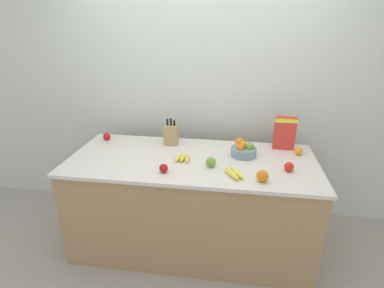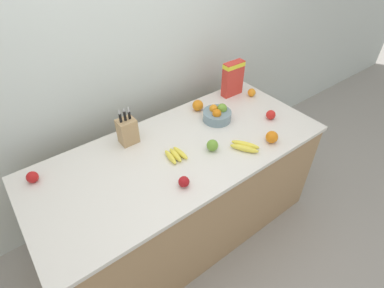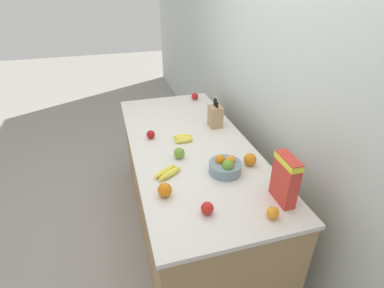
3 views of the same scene
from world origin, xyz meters
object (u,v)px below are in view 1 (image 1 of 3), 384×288
object	(u,v)px
apple_rear	(211,162)
orange_mid_right	(240,142)
orange_front_left	(299,151)
fruit_bowl	(244,151)
knife_block	(171,135)
apple_by_knife_block	(107,137)
apple_rightmost	(164,168)
cereal_box	(285,132)
apple_near_bananas	(289,167)
banana_bunch_left	(183,158)
orange_near_bowl	(262,176)
banana_bunch_right	(234,173)

from	to	relation	value
apple_rear	orange_mid_right	xyz separation A→B (m)	(0.23, 0.45, 0.00)
orange_front_left	fruit_bowl	bearing A→B (deg)	-169.22
knife_block	apple_by_knife_block	distance (m)	0.65
knife_block	apple_rightmost	distance (m)	0.58
cereal_box	apple_near_bananas	world-z (taller)	cereal_box
banana_bunch_left	orange_near_bowl	size ratio (longest dim) A/B	1.83
apple_rightmost	orange_near_bowl	bearing A→B (deg)	-2.79
orange_near_bowl	orange_mid_right	world-z (taller)	orange_mid_right
orange_near_bowl	knife_block	bearing A→B (deg)	142.68
orange_front_left	banana_bunch_left	bearing A→B (deg)	-165.57
banana_bunch_right	apple_rear	xyz separation A→B (m)	(-0.18, 0.13, 0.02)
fruit_bowl	orange_front_left	distance (m)	0.48
banana_bunch_left	apple_by_knife_block	xyz separation A→B (m)	(-0.81, 0.34, 0.02)
banana_bunch_right	orange_near_bowl	size ratio (longest dim) A/B	2.47
fruit_bowl	knife_block	bearing A→B (deg)	165.74
orange_front_left	apple_rear	bearing A→B (deg)	-154.95
apple_by_knife_block	orange_front_left	xyz separation A→B (m)	(1.79, -0.09, -0.00)
apple_rear	apple_by_knife_block	xyz separation A→B (m)	(-1.05, 0.43, -0.00)
apple_by_knife_block	apple_near_bananas	xyz separation A→B (m)	(1.65, -0.42, 0.00)
orange_mid_right	apple_near_bananas	bearing A→B (deg)	-49.40
orange_front_left	orange_near_bowl	xyz separation A→B (m)	(-0.34, -0.53, 0.01)
banana_bunch_right	apple_rightmost	bearing A→B (deg)	-177.51
knife_block	banana_bunch_left	world-z (taller)	knife_block
knife_block	fruit_bowl	distance (m)	0.70
apple_rear	apple_rightmost	bearing A→B (deg)	-156.77
cereal_box	banana_bunch_left	world-z (taller)	cereal_box
apple_rear	orange_mid_right	distance (m)	0.50
cereal_box	orange_mid_right	size ratio (longest dim) A/B	3.35
cereal_box	banana_bunch_left	size ratio (longest dim) A/B	1.87
apple_near_bananas	cereal_box	bearing A→B (deg)	88.21
banana_bunch_right	apple_near_bananas	xyz separation A→B (m)	(0.42, 0.14, 0.02)
knife_block	orange_near_bowl	world-z (taller)	knife_block
banana_bunch_left	apple_rightmost	size ratio (longest dim) A/B	2.34
knife_block	fruit_bowl	xyz separation A→B (m)	(0.67, -0.17, -0.05)
orange_front_left	apple_rightmost	bearing A→B (deg)	-155.53
apple_rightmost	apple_rear	size ratio (longest dim) A/B	0.85
banana_bunch_left	orange_mid_right	distance (m)	0.59
banana_bunch_right	apple_by_knife_block	world-z (taller)	apple_by_knife_block
cereal_box	fruit_bowl	distance (m)	0.43
cereal_box	banana_bunch_right	xyz separation A→B (m)	(-0.43, -0.59, -0.14)
knife_block	apple_near_bananas	size ratio (longest dim) A/B	3.84
fruit_bowl	orange_front_left	xyz separation A→B (m)	(0.47, 0.09, -0.01)
apple_near_bananas	orange_mid_right	bearing A→B (deg)	130.60
banana_bunch_right	orange_front_left	world-z (taller)	orange_front_left
knife_block	apple_rear	bearing A→B (deg)	-45.84
fruit_bowl	banana_bunch_left	size ratio (longest dim) A/B	1.38
cereal_box	orange_mid_right	bearing A→B (deg)	-175.95
apple_by_knife_block	cereal_box	bearing A→B (deg)	1.23
knife_block	orange_mid_right	world-z (taller)	knife_block
apple_rightmost	apple_rear	bearing A→B (deg)	23.23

